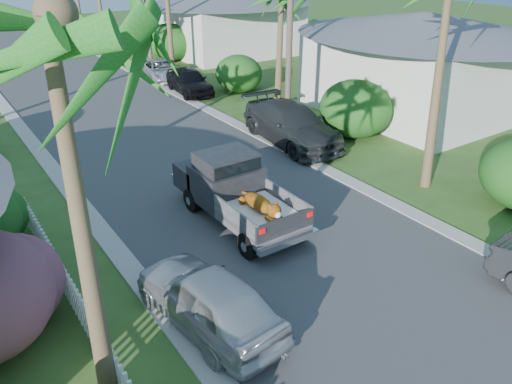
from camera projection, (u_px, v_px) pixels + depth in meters
ground at (455, 363)px, 10.32m from camera, size 120.00×120.00×0.00m
road at (83, 92)px, 28.74m from camera, size 8.00×100.00×0.02m
curb_left at (2, 104)px, 26.56m from camera, size 0.60×100.00×0.06m
curb_right at (152, 81)px, 30.90m from camera, size 0.60×100.00×0.06m
pickup_truck at (232, 187)px, 15.38m from camera, size 1.98×5.12×2.06m
parked_car_rm at (292, 124)px, 21.26m from camera, size 2.79×5.79×1.63m
parked_car_rf at (189, 81)px, 28.22m from camera, size 2.15×4.34×1.42m
parked_car_rd at (161, 70)px, 31.09m from camera, size 2.53×4.56×1.21m
parked_car_ln at (208, 299)px, 11.07m from camera, size 2.16×4.33×1.42m
palm_l_a at (43, 19)px, 6.28m from camera, size 4.40×4.40×8.20m
shrub_r_b at (355, 109)px, 21.80m from camera, size 3.00×3.30×2.50m
shrub_r_c at (239, 74)px, 28.37m from camera, size 2.60×2.86×2.10m
shrub_r_d at (170, 42)px, 35.87m from camera, size 3.20×3.52×2.60m
picket_fence at (80, 307)px, 11.13m from camera, size 0.10×11.00×1.00m
house_right_near at (419, 67)px, 24.72m from camera, size 8.00×9.00×4.80m
house_right_far at (229, 24)px, 38.02m from camera, size 9.00×8.00×4.60m
utility_pole_b at (290, 28)px, 20.65m from camera, size 1.60×0.26×9.00m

